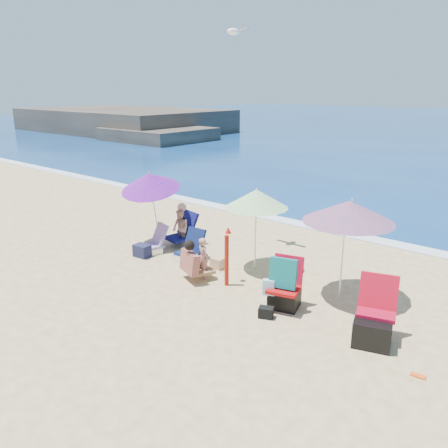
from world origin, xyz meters
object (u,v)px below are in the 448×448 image
Objects in this scene: umbrella_turquoise at (349,211)px; camp_chair_left at (374,324)px; furled_umbrella at (227,255)px; camp_chair_right at (284,289)px; umbrella_blue at (150,181)px; seagull at (233,32)px; person_left at (181,227)px; chair_rainbow at (153,245)px; person_center at (197,260)px; chair_navy at (189,253)px; umbrella_striped at (256,199)px.

umbrella_turquoise is 1.94× the size of camp_chair_left.
camp_chair_right is (1.39, -0.11, -0.28)m from furled_umbrella.
seagull is at bearing 42.31° from umbrella_blue.
furled_umbrella is (2.92, -0.64, -0.97)m from umbrella_blue.
person_left is at bearing -132.18° from seagull.
person_left is at bearing 75.60° from chair_rainbow.
person_center is at bearing -163.53° from furled_umbrella.
camp_chair_left is at bearing -47.41° from umbrella_turquoise.
person_left is 1.24× the size of seagull.
person_left is at bearing 162.72° from camp_chair_right.
umbrella_blue is at bearing 140.37° from chair_rainbow.
seagull is at bearing 126.42° from furled_umbrella.
seagull is (-3.45, 1.02, 3.26)m from umbrella_turquoise.
camp_chair_right reaches higher than chair_navy.
chair_rainbow is at bearing -171.51° from umbrella_turquoise.
umbrella_striped is 2.04m from chair_navy.
umbrella_blue reaches higher than chair_navy.
camp_chair_left is 1.04× the size of camp_chair_right.
umbrella_turquoise reaches higher than furled_umbrella.
umbrella_blue is at bearing -172.50° from umbrella_striped.
umbrella_turquoise reaches higher than chair_rainbow.
camp_chair_left is at bearing -3.57° from furled_umbrella.
person_left is (-2.25, 0.02, -1.08)m from umbrella_striped.
chair_rainbow is 0.70× the size of person_left.
camp_chair_right is 1.11× the size of person_center.
umbrella_blue is 2.71m from person_center.
seagull reaches higher than camp_chair_left.
furled_umbrella is 1.58× the size of chair_rainbow.
chair_navy is 4.55m from camp_chair_left.
umbrella_turquoise is at bearing 8.49° from chair_rainbow.
chair_navy is at bearing 171.94° from camp_chair_left.
chair_rainbow is 0.75× the size of camp_chair_right.
umbrella_blue is 2.24× the size of person_center.
person_left is (-1.68, 1.22, 0.05)m from person_center.
seagull reaches higher than person_left.
camp_chair_left is (5.97, -0.83, -1.29)m from umbrella_blue.
seagull is (-2.85, 2.08, 4.56)m from camp_chair_right.
umbrella_striped reaches higher than person_left.
seagull reaches higher than chair_navy.
person_center is 1.05× the size of seagull.
camp_chair_right is 3.87m from person_left.
umbrella_blue reaches higher than umbrella_striped.
umbrella_turquoise reaches higher than camp_chair_right.
umbrella_striped is 1.83× the size of camp_chair_right.
furled_umbrella is at bearing 176.43° from camp_chair_left.
camp_chair_right is at bearing -11.11° from chair_navy.
furled_umbrella is at bearing -53.58° from seagull.
umbrella_striped is 2.45× the size of chair_rainbow.
furled_umbrella is 2.53m from person_left.
umbrella_turquoise is 1.10× the size of umbrella_striped.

